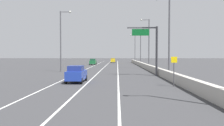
% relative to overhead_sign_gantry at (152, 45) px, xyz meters
% --- Properties ---
extents(ground_plane, '(320.00, 320.00, 0.00)m').
position_rel_overhead_sign_gantry_xyz_m(ground_plane, '(-6.63, 32.03, -4.73)').
color(ground_plane, '#38383A').
extents(lane_stripe_left, '(0.16, 130.00, 0.00)m').
position_rel_overhead_sign_gantry_xyz_m(lane_stripe_left, '(-12.13, 23.03, -4.73)').
color(lane_stripe_left, silver).
rests_on(lane_stripe_left, ground_plane).
extents(lane_stripe_center, '(0.16, 130.00, 0.00)m').
position_rel_overhead_sign_gantry_xyz_m(lane_stripe_center, '(-8.63, 23.03, -4.73)').
color(lane_stripe_center, silver).
rests_on(lane_stripe_center, ground_plane).
extents(lane_stripe_right, '(0.16, 130.00, 0.00)m').
position_rel_overhead_sign_gantry_xyz_m(lane_stripe_right, '(-5.13, 23.03, -4.73)').
color(lane_stripe_right, silver).
rests_on(lane_stripe_right, ground_plane).
extents(jersey_barrier_right, '(0.60, 120.00, 1.10)m').
position_rel_overhead_sign_gantry_xyz_m(jersey_barrier_right, '(1.34, 8.03, -4.18)').
color(jersey_barrier_right, '#B2ADA3').
rests_on(jersey_barrier_right, ground_plane).
extents(overhead_sign_gantry, '(4.68, 0.36, 7.50)m').
position_rel_overhead_sign_gantry_xyz_m(overhead_sign_gantry, '(0.00, 0.00, 0.00)').
color(overhead_sign_gantry, '#47474C').
rests_on(overhead_sign_gantry, ground_plane).
extents(speed_advisory_sign, '(0.60, 0.11, 3.00)m').
position_rel_overhead_sign_gantry_xyz_m(speed_advisory_sign, '(0.44, -12.20, -2.96)').
color(speed_advisory_sign, '#4C4C51').
rests_on(speed_advisory_sign, ground_plane).
extents(lamp_post_right_second, '(2.14, 0.44, 11.49)m').
position_rel_overhead_sign_gantry_xyz_m(lamp_post_right_second, '(2.02, -1.63, 1.79)').
color(lamp_post_right_second, '#4C4C51').
rests_on(lamp_post_right_second, ground_plane).
extents(lamp_post_right_third, '(2.14, 0.44, 11.49)m').
position_rel_overhead_sign_gantry_xyz_m(lamp_post_right_third, '(1.85, 18.85, 1.79)').
color(lamp_post_right_third, '#4C4C51').
rests_on(lamp_post_right_third, ground_plane).
extents(lamp_post_right_fourth, '(2.14, 0.44, 11.49)m').
position_rel_overhead_sign_gantry_xyz_m(lamp_post_right_fourth, '(1.93, 39.34, 1.79)').
color(lamp_post_right_fourth, '#4C4C51').
rests_on(lamp_post_right_fourth, ground_plane).
extents(lamp_post_right_fifth, '(2.14, 0.44, 11.49)m').
position_rel_overhead_sign_gantry_xyz_m(lamp_post_right_fifth, '(1.70, 59.82, 1.79)').
color(lamp_post_right_fifth, '#4C4C51').
rests_on(lamp_post_right_fifth, ground_plane).
extents(lamp_post_left_mid, '(2.14, 0.44, 11.49)m').
position_rel_overhead_sign_gantry_xyz_m(lamp_post_left_mid, '(-15.74, 8.47, 1.79)').
color(lamp_post_left_mid, '#4C4C51').
rests_on(lamp_post_left_mid, ground_plane).
extents(car_blue_0, '(1.94, 4.47, 1.96)m').
position_rel_overhead_sign_gantry_xyz_m(car_blue_0, '(-9.98, -8.81, -3.75)').
color(car_blue_0, '#1E389E').
rests_on(car_blue_0, ground_plane).
extents(car_green_1, '(1.93, 4.80, 1.97)m').
position_rel_overhead_sign_gantry_xyz_m(car_green_1, '(-13.02, 38.86, -3.74)').
color(car_green_1, '#196033').
rests_on(car_green_1, ground_plane).
extents(car_yellow_2, '(1.91, 4.78, 1.92)m').
position_rel_overhead_sign_gantry_xyz_m(car_yellow_2, '(-7.03, 58.94, -3.77)').
color(car_yellow_2, gold).
rests_on(car_yellow_2, ground_plane).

